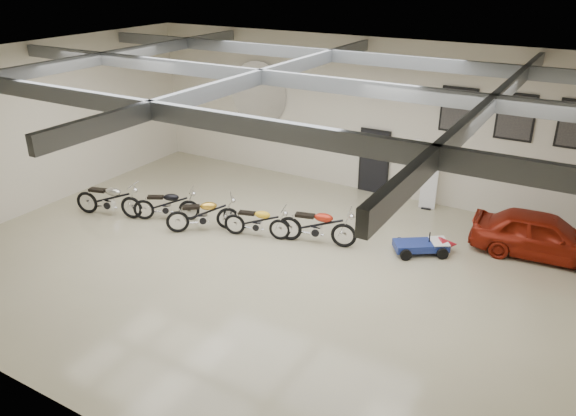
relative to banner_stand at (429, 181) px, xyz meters
The scene contains 18 objects.
floor 6.11m from the banner_stand, 114.47° to the right, with size 16.00×12.00×0.01m, color tan.
ceiling 7.30m from the banner_stand, 114.47° to the right, with size 16.00×12.00×0.01m, color slate.
back_wall 3.01m from the banner_stand, 168.70° to the left, with size 16.00×0.02×5.00m, color beige.
left_wall 11.96m from the banner_stand, 152.36° to the right, with size 0.02×12.00×5.00m, color beige.
ceiling_beams 7.16m from the banner_stand, 114.47° to the right, with size 15.80×11.80×0.32m, color slate, non-canonical shape.
door 2.06m from the banner_stand, 167.34° to the left, with size 0.92×0.08×2.10m, color black.
logo_plaque 6.79m from the banner_stand, behind, with size 2.30×0.06×1.16m, color silver, non-canonical shape.
poster_left 2.29m from the banner_stand, 42.80° to the left, with size 1.05×0.08×1.35m, color black, non-canonical shape.
poster_mid 3.07m from the banner_stand, 12.37° to the left, with size 1.05×0.08×1.35m, color black, non-canonical shape.
oil_sign 1.09m from the banner_stand, 143.28° to the left, with size 0.72×0.10×0.72m, color white, non-canonical shape.
banner_stand is the anchor object (origin of this frame).
motorcycle_silver 9.76m from the banner_stand, 146.54° to the right, with size 2.15×0.67×1.12m, color silver, non-canonical shape.
motorcycle_black 8.01m from the banner_stand, 143.84° to the right, with size 1.94×0.60×1.01m, color silver, non-canonical shape.
motorcycle_gold 6.95m from the banner_stand, 136.73° to the right, with size 2.02×0.63×1.05m, color silver, non-canonical shape.
motorcycle_yellow 5.57m from the banner_stand, 129.05° to the right, with size 1.88×0.58×0.98m, color silver, non-canonical shape.
motorcycle_red 4.29m from the banner_stand, 116.10° to the right, with size 2.16×0.67×1.12m, color silver, non-canonical shape.
go_kart 3.06m from the banner_stand, 72.80° to the right, with size 1.72×0.77×0.62m, color navy, non-canonical shape.
vintage_car 3.82m from the banner_stand, 23.22° to the right, with size 3.54×1.43×1.21m, color maroon.
Camera 1 is at (6.88, -10.53, 7.12)m, focal length 35.00 mm.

